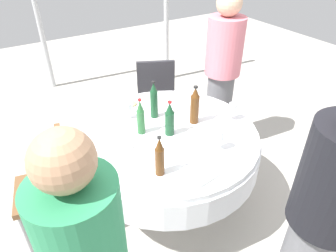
{
  "coord_description": "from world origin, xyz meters",
  "views": [
    {
      "loc": [
        -1.63,
        1.0,
        2.08
      ],
      "look_at": [
        0.0,
        0.0,
        0.8
      ],
      "focal_mm": 32.82,
      "sensor_mm": 36.0,
      "label": 1
    }
  ],
  "objects_px": {
    "plate_far": "(132,105)",
    "chair_outer": "(53,181)",
    "bottle_dark_green_right": "(154,101)",
    "chair_rear": "(155,87)",
    "dining_table": "(168,148)",
    "wine_glass_outer": "(220,135)",
    "person_left": "(320,225)",
    "bottle_brown_front": "(160,157)",
    "bottle_brown_mid": "(195,106)",
    "person_east": "(222,74)",
    "wine_glass_mid": "(128,107)",
    "bottle_dark_green_east": "(169,119)",
    "bottle_green_left": "(141,118)",
    "wine_glass_front": "(233,109)",
    "plate_inner": "(115,146)"
  },
  "relations": [
    {
      "from": "plate_far",
      "to": "chair_outer",
      "type": "relative_size",
      "value": 0.25
    },
    {
      "from": "bottle_dark_green_right",
      "to": "chair_rear",
      "type": "relative_size",
      "value": 0.36
    },
    {
      "from": "dining_table",
      "to": "wine_glass_outer",
      "type": "relative_size",
      "value": 8.65
    },
    {
      "from": "wine_glass_outer",
      "to": "person_left",
      "type": "relative_size",
      "value": 0.1
    },
    {
      "from": "wine_glass_outer",
      "to": "bottle_brown_front",
      "type": "bearing_deg",
      "value": 89.9
    },
    {
      "from": "bottle_brown_mid",
      "to": "person_east",
      "type": "distance_m",
      "value": 0.75
    },
    {
      "from": "bottle_brown_front",
      "to": "wine_glass_outer",
      "type": "relative_size",
      "value": 1.78
    },
    {
      "from": "wine_glass_mid",
      "to": "person_left",
      "type": "bearing_deg",
      "value": -168.9
    },
    {
      "from": "bottle_brown_front",
      "to": "bottle_dark_green_east",
      "type": "bearing_deg",
      "value": -39.63
    },
    {
      "from": "bottle_green_left",
      "to": "wine_glass_mid",
      "type": "bearing_deg",
      "value": -1.8
    },
    {
      "from": "bottle_dark_green_right",
      "to": "chair_rear",
      "type": "bearing_deg",
      "value": -29.89
    },
    {
      "from": "dining_table",
      "to": "wine_glass_front",
      "type": "relative_size",
      "value": 9.65
    },
    {
      "from": "bottle_brown_mid",
      "to": "plate_inner",
      "type": "bearing_deg",
      "value": 87.52
    },
    {
      "from": "bottle_dark_green_east",
      "to": "person_left",
      "type": "xyz_separation_m",
      "value": [
        -1.17,
        -0.14,
        -0.02
      ]
    },
    {
      "from": "wine_glass_outer",
      "to": "plate_inner",
      "type": "height_order",
      "value": "wine_glass_outer"
    },
    {
      "from": "bottle_brown_front",
      "to": "wine_glass_front",
      "type": "height_order",
      "value": "bottle_brown_front"
    },
    {
      "from": "plate_far",
      "to": "person_left",
      "type": "relative_size",
      "value": 0.13
    },
    {
      "from": "wine_glass_mid",
      "to": "plate_inner",
      "type": "bearing_deg",
      "value": 139.62
    },
    {
      "from": "plate_far",
      "to": "person_east",
      "type": "bearing_deg",
      "value": -94.43
    },
    {
      "from": "bottle_green_left",
      "to": "plate_inner",
      "type": "xyz_separation_m",
      "value": [
        -0.06,
        0.24,
        -0.13
      ]
    },
    {
      "from": "wine_glass_front",
      "to": "chair_rear",
      "type": "height_order",
      "value": "wine_glass_front"
    },
    {
      "from": "bottle_brown_front",
      "to": "chair_outer",
      "type": "xyz_separation_m",
      "value": [
        0.54,
        0.58,
        -0.36
      ]
    },
    {
      "from": "person_east",
      "to": "person_left",
      "type": "height_order",
      "value": "person_left"
    },
    {
      "from": "bottle_brown_mid",
      "to": "chair_rear",
      "type": "bearing_deg",
      "value": -13.3
    },
    {
      "from": "wine_glass_mid",
      "to": "chair_rear",
      "type": "bearing_deg",
      "value": -41.8
    },
    {
      "from": "wine_glass_front",
      "to": "chair_outer",
      "type": "bearing_deg",
      "value": 77.94
    },
    {
      "from": "wine_glass_mid",
      "to": "plate_far",
      "type": "height_order",
      "value": "wine_glass_mid"
    },
    {
      "from": "bottle_dark_green_right",
      "to": "bottle_dark_green_east",
      "type": "bearing_deg",
      "value": 174.3
    },
    {
      "from": "wine_glass_mid",
      "to": "wine_glass_outer",
      "type": "xyz_separation_m",
      "value": [
        -0.7,
        -0.36,
        0.02
      ]
    },
    {
      "from": "bottle_dark_green_east",
      "to": "chair_rear",
      "type": "distance_m",
      "value": 1.27
    },
    {
      "from": "bottle_dark_green_east",
      "to": "wine_glass_outer",
      "type": "distance_m",
      "value": 0.39
    },
    {
      "from": "bottle_brown_front",
      "to": "chair_rear",
      "type": "distance_m",
      "value": 1.69
    },
    {
      "from": "bottle_brown_mid",
      "to": "person_left",
      "type": "bearing_deg",
      "value": 174.45
    },
    {
      "from": "bottle_brown_mid",
      "to": "person_east",
      "type": "height_order",
      "value": "person_east"
    },
    {
      "from": "bottle_dark_green_east",
      "to": "wine_glass_mid",
      "type": "xyz_separation_m",
      "value": [
        0.36,
        0.16,
        -0.03
      ]
    },
    {
      "from": "bottle_green_left",
      "to": "wine_glass_front",
      "type": "bearing_deg",
      "value": -107.12
    },
    {
      "from": "bottle_brown_front",
      "to": "bottle_brown_mid",
      "type": "relative_size",
      "value": 0.91
    },
    {
      "from": "bottle_brown_mid",
      "to": "plate_far",
      "type": "xyz_separation_m",
      "value": [
        0.49,
        0.31,
        -0.14
      ]
    },
    {
      "from": "chair_outer",
      "to": "plate_far",
      "type": "bearing_deg",
      "value": -56.19
    },
    {
      "from": "bottle_dark_green_right",
      "to": "wine_glass_outer",
      "type": "distance_m",
      "value": 0.64
    },
    {
      "from": "bottle_dark_green_east",
      "to": "person_left",
      "type": "bearing_deg",
      "value": -173.29
    },
    {
      "from": "plate_inner",
      "to": "person_east",
      "type": "bearing_deg",
      "value": -73.29
    },
    {
      "from": "plate_far",
      "to": "bottle_dark_green_right",
      "type": "bearing_deg",
      "value": -161.35
    },
    {
      "from": "plate_inner",
      "to": "bottle_green_left",
      "type": "bearing_deg",
      "value": -75.94
    },
    {
      "from": "bottle_dark_green_right",
      "to": "wine_glass_mid",
      "type": "bearing_deg",
      "value": 65.54
    },
    {
      "from": "bottle_green_left",
      "to": "bottle_brown_mid",
      "type": "bearing_deg",
      "value": -102.01
    },
    {
      "from": "plate_far",
      "to": "bottle_brown_mid",
      "type": "bearing_deg",
      "value": -147.57
    },
    {
      "from": "plate_far",
      "to": "bottle_brown_front",
      "type": "bearing_deg",
      "value": 165.55
    },
    {
      "from": "wine_glass_outer",
      "to": "chair_rear",
      "type": "bearing_deg",
      "value": -12.23
    },
    {
      "from": "dining_table",
      "to": "chair_outer",
      "type": "distance_m",
      "value": 0.88
    }
  ]
}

